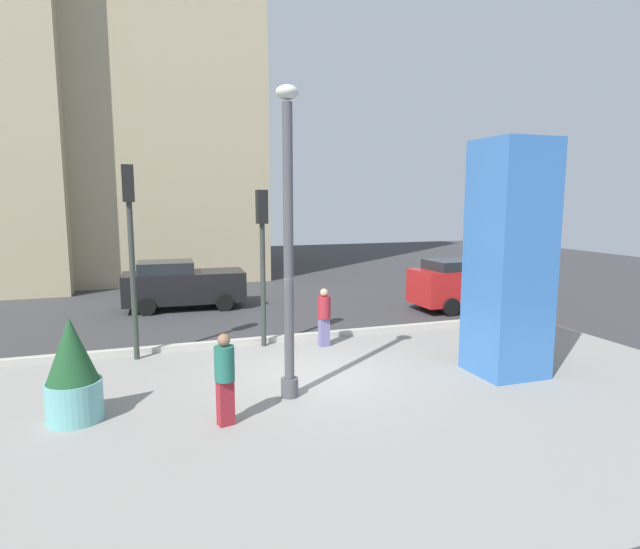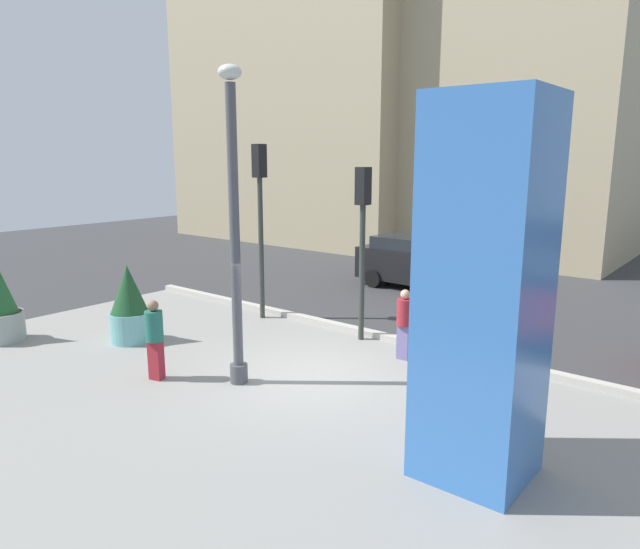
{
  "view_description": "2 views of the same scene",
  "coord_description": "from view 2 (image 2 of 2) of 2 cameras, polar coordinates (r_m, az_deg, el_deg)",
  "views": [
    {
      "loc": [
        -3.63,
        -11.1,
        4.03
      ],
      "look_at": [
        0.21,
        0.17,
        2.33
      ],
      "focal_mm": 29.3,
      "sensor_mm": 36.0,
      "label": 1
    },
    {
      "loc": [
        7.29,
        -8.64,
        4.53
      ],
      "look_at": [
        -0.2,
        0.67,
        2.07
      ],
      "focal_mm": 31.96,
      "sensor_mm": 36.0,
      "label": 2
    }
  ],
  "objects": [
    {
      "name": "pedestrian_crossing",
      "position": [
        12.21,
        -16.22,
        -5.92
      ],
      "size": [
        0.44,
        0.44,
        1.7
      ],
      "color": "maroon",
      "rests_on": "ground_plane"
    },
    {
      "name": "traffic_light_far_side",
      "position": [
        15.94,
        -5.99,
        7.04
      ],
      "size": [
        0.28,
        0.42,
        4.89
      ],
      "color": "#333833",
      "rests_on": "ground_plane"
    },
    {
      "name": "potted_plant_near_right",
      "position": [
        14.89,
        -18.55,
        -2.99
      ],
      "size": [
        1.0,
        1.0,
        1.95
      ],
      "color": "#6BB2B2",
      "rests_on": "ground_plane"
    },
    {
      "name": "car_passing_lane",
      "position": [
        20.22,
        9.84,
        1.14
      ],
      "size": [
        4.45,
        2.16,
        1.8
      ],
      "color": "black",
      "rests_on": "ground_plane"
    },
    {
      "name": "office_block_flanking",
      "position": [
        35.86,
        2.12,
        22.58
      ],
      "size": [
        14.47,
        13.56,
        22.67
      ],
      "primitive_type": "cube",
      "color": "tan",
      "rests_on": "ground_plane"
    },
    {
      "name": "ground_plane",
      "position": [
        15.28,
        8.5,
        -5.73
      ],
      "size": [
        60.0,
        60.0,
        0.0
      ],
      "primitive_type": "plane",
      "color": "#38383A"
    },
    {
      "name": "pedestrian_on_sidewalk",
      "position": [
        13.04,
        8.45,
        -4.63
      ],
      "size": [
        0.39,
        0.39,
        1.64
      ],
      "color": "slate",
      "rests_on": "ground_plane"
    },
    {
      "name": "plaza_pavement",
      "position": [
        10.86,
        -8.24,
        -13.16
      ],
      "size": [
        18.0,
        10.0,
        0.02
      ],
      "primitive_type": "cube",
      "color": "gray",
      "rests_on": "ground_plane"
    },
    {
      "name": "curb_strip",
      "position": [
        14.54,
        6.74,
        -6.26
      ],
      "size": [
        18.0,
        0.24,
        0.16
      ],
      "primitive_type": "cube",
      "color": "#B7B2A8",
      "rests_on": "ground_plane"
    },
    {
      "name": "potted_plant_curbside",
      "position": [
        16.23,
        -29.36,
        -2.86
      ],
      "size": [
        1.03,
        1.03,
        2.02
      ],
      "color": "gray",
      "rests_on": "ground_plane"
    },
    {
      "name": "art_pillar_blue",
      "position": [
        8.15,
        16.14,
        -1.89
      ],
      "size": [
        1.49,
        1.49,
        5.38
      ],
      "primitive_type": "cube",
      "color": "#3870BC",
      "rests_on": "ground_plane"
    },
    {
      "name": "lamp_post",
      "position": [
        11.22,
        -8.53,
        3.8
      ],
      "size": [
        0.44,
        0.44,
        6.21
      ],
      "color": "#4C4C51",
      "rests_on": "ground_plane"
    },
    {
      "name": "traffic_light_corner",
      "position": [
        13.95,
        4.3,
        4.93
      ],
      "size": [
        0.28,
        0.42,
        4.31
      ],
      "color": "#333833",
      "rests_on": "ground_plane"
    }
  ]
}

